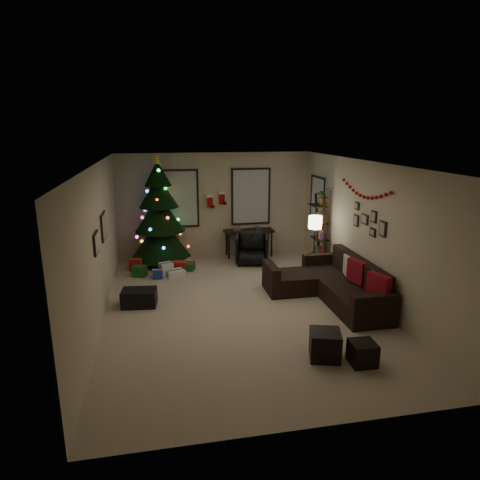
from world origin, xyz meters
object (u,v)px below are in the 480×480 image
christmas_tree (160,218)px  desk (249,233)px  sofa (332,285)px  desk_chair (252,249)px  bookshelf (320,233)px

christmas_tree → desk: 2.36m
sofa → desk_chair: 2.75m
desk_chair → bookshelf: size_ratio=0.42×
sofa → desk_chair: (-1.07, 2.53, 0.10)m
sofa → bookshelf: (0.44, 1.82, 0.60)m
sofa → desk_chair: size_ratio=3.48×
desk → christmas_tree: bearing=-176.3°
christmas_tree → desk_chair: bearing=-12.7°
desk_chair → bookshelf: bearing=-11.7°
bookshelf → sofa: bearing=-103.7°
christmas_tree → desk_chair: 2.41m
christmas_tree → desk_chair: (2.23, -0.50, -0.77)m
desk → desk_chair: (-0.06, -0.65, -0.24)m
desk → bookshelf: size_ratio=0.72×
desk → bookshelf: bearing=-43.2°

